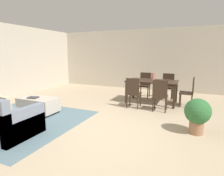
{
  "coord_description": "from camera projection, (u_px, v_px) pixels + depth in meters",
  "views": [
    {
      "loc": [
        1.79,
        -3.31,
        1.64
      ],
      "look_at": [
        -0.3,
        1.47,
        0.65
      ],
      "focal_mm": 29.43,
      "sensor_mm": 36.0,
      "label": 1
    }
  ],
  "objects": [
    {
      "name": "book_on_ottoman",
      "position": [
        33.0,
        98.0,
        5.0
      ],
      "size": [
        0.3,
        0.25,
        0.03
      ],
      "primitive_type": "cube",
      "rotation": [
        0.0,
        0.0,
        0.22
      ],
      "color": "#333338",
      "rests_on": "ottoman_table"
    },
    {
      "name": "dining_chair_near_right",
      "position": [
        160.0,
        94.0,
        5.15
      ],
      "size": [
        0.42,
        0.42,
        0.92
      ],
      "color": "#332319",
      "rests_on": "ground_plane"
    },
    {
      "name": "ottoman_table",
      "position": [
        38.0,
        104.0,
        5.08
      ],
      "size": [
        1.06,
        0.59,
        0.43
      ],
      "color": "#B7AD9E",
      "rests_on": "ground_plane"
    },
    {
      "name": "area_rug",
      "position": [
        19.0,
        120.0,
        4.53
      ],
      "size": [
        3.0,
        2.8,
        0.01
      ],
      "primitive_type": "cube",
      "color": "slate",
      "rests_on": "ground_plane"
    },
    {
      "name": "dining_chair_head_east",
      "position": [
        190.0,
        90.0,
        5.61
      ],
      "size": [
        0.41,
        0.41,
        0.92
      ],
      "color": "#332319",
      "rests_on": "ground_plane"
    },
    {
      "name": "dining_chair_near_left",
      "position": [
        133.0,
        91.0,
        5.49
      ],
      "size": [
        0.41,
        0.41,
        0.92
      ],
      "color": "#332319",
      "rests_on": "ground_plane"
    },
    {
      "name": "wall_back",
      "position": [
        150.0,
        60.0,
        8.23
      ],
      "size": [
        9.0,
        0.12,
        2.7
      ],
      "primitive_type": "cube",
      "color": "#BCB2A0",
      "rests_on": "ground_plane"
    },
    {
      "name": "dining_table",
      "position": [
        152.0,
        83.0,
        6.05
      ],
      "size": [
        1.62,
        0.91,
        0.76
      ],
      "color": "#332319",
      "rests_on": "ground_plane"
    },
    {
      "name": "vase_centerpiece",
      "position": [
        153.0,
        77.0,
        6.0
      ],
      "size": [
        0.11,
        0.11,
        0.25
      ],
      "primitive_type": "cylinder",
      "color": "#B26659",
      "rests_on": "dining_table"
    },
    {
      "name": "ground_plane",
      "position": [
        98.0,
        130.0,
        3.98
      ],
      "size": [
        10.8,
        10.8,
        0.0
      ],
      "primitive_type": "plane",
      "color": "tan"
    },
    {
      "name": "potted_plant",
      "position": [
        197.0,
        113.0,
        3.73
      ],
      "size": [
        0.52,
        0.52,
        0.74
      ],
      "color": "#996B4C",
      "rests_on": "ground_plane"
    },
    {
      "name": "dining_chair_far_left",
      "position": [
        145.0,
        83.0,
        6.95
      ],
      "size": [
        0.41,
        0.41,
        0.92
      ],
      "color": "#332319",
      "rests_on": "ground_plane"
    },
    {
      "name": "dining_chair_far_right",
      "position": [
        168.0,
        85.0,
        6.63
      ],
      "size": [
        0.4,
        0.4,
        0.92
      ],
      "color": "#332319",
      "rests_on": "ground_plane"
    }
  ]
}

